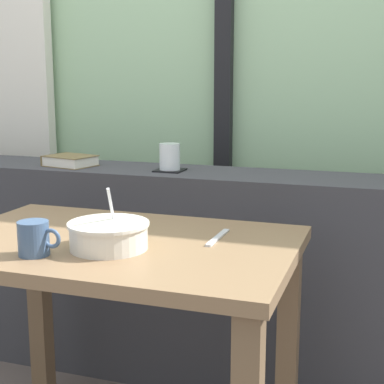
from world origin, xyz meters
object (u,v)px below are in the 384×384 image
breakfast_table (117,285)px  fork_utensil (218,237)px  juice_glass (171,158)px  coaster_square (171,170)px  closed_book (70,161)px  ceramic_mug (34,238)px  soup_bowl (109,236)px

breakfast_table → fork_utensil: size_ratio=5.62×
juice_glass → coaster_square: bearing=0.0°
coaster_square → fork_utensil: size_ratio=0.59×
closed_book → ceramic_mug: bearing=-65.8°
soup_bowl → fork_utensil: 0.30m
coaster_square → soup_bowl: 0.67m
juice_glass → closed_book: (-0.41, -0.01, -0.03)m
juice_glass → closed_book: juice_glass is taller
closed_book → fork_utensil: closed_book is taller
breakfast_table → fork_utensil: 0.30m
coaster_square → soup_bowl: soup_bowl is taller
coaster_square → fork_utensil: 0.59m
coaster_square → ceramic_mug: coaster_square is taller
closed_book → fork_utensil: bearing=-33.5°
coaster_square → closed_book: size_ratio=0.49×
juice_glass → soup_bowl: bearing=-83.0°
fork_utensil → coaster_square: bearing=124.4°
breakfast_table → closed_book: closed_book is taller
ceramic_mug → juice_glass: bearing=85.3°
soup_bowl → fork_utensil: soup_bowl is taller
ceramic_mug → fork_utensil: bearing=37.0°
soup_bowl → ceramic_mug: 0.18m
coaster_square → juice_glass: size_ratio=1.06×
breakfast_table → coaster_square: size_ratio=9.55×
breakfast_table → closed_book: bearing=129.2°
soup_bowl → coaster_square: bearing=97.0°
coaster_square → ceramic_mug: 0.78m
fork_utensil → ceramic_mug: bearing=-141.6°
breakfast_table → coaster_square: coaster_square is taller
ceramic_mug → closed_book: bearing=114.2°
breakfast_table → soup_bowl: 0.18m
closed_book → coaster_square: bearing=0.9°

